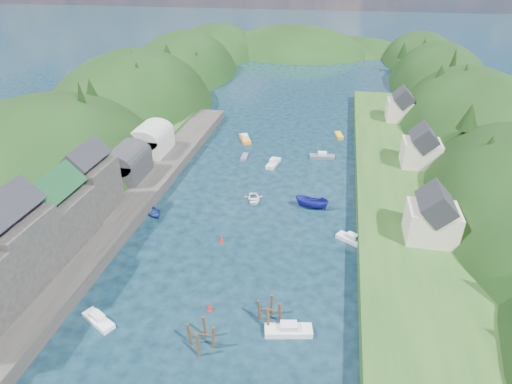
% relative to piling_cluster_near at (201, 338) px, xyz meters
% --- Properties ---
extents(ground, '(600.00, 600.00, 0.00)m').
position_rel_piling_cluster_near_xyz_m(ground, '(0.50, 51.54, -1.31)').
color(ground, black).
rests_on(ground, ground).
extents(hillside_left, '(44.00, 245.56, 52.00)m').
position_rel_piling_cluster_near_xyz_m(hillside_left, '(-44.50, 76.54, -9.34)').
color(hillside_left, black).
rests_on(hillside_left, ground).
extents(hillside_right, '(36.00, 245.56, 48.00)m').
position_rel_piling_cluster_near_xyz_m(hillside_right, '(45.50, 76.54, -8.73)').
color(hillside_right, black).
rests_on(hillside_right, ground).
extents(far_hills, '(103.00, 68.00, 44.00)m').
position_rel_piling_cluster_near_xyz_m(far_hills, '(1.71, 175.54, -12.11)').
color(far_hills, black).
rests_on(far_hills, ground).
extents(hill_trees, '(92.21, 146.10, 12.58)m').
position_rel_piling_cluster_near_xyz_m(hill_trees, '(0.94, 66.75, 9.82)').
color(hill_trees, black).
rests_on(hill_trees, ground).
extents(quay_left, '(12.00, 110.00, 2.00)m').
position_rel_piling_cluster_near_xyz_m(quay_left, '(-23.50, 21.54, -0.31)').
color(quay_left, '#2D2B28').
rests_on(quay_left, ground).
extents(terrace_left_grass, '(12.00, 110.00, 2.50)m').
position_rel_piling_cluster_near_xyz_m(terrace_left_grass, '(-30.50, 21.54, -0.06)').
color(terrace_left_grass, '#234719').
rests_on(terrace_left_grass, ground).
extents(quayside_buildings, '(8.00, 35.84, 12.90)m').
position_rel_piling_cluster_near_xyz_m(quayside_buildings, '(-25.50, 7.93, 5.78)').
color(quayside_buildings, '#2D2B28').
rests_on(quayside_buildings, quay_left).
extents(boat_sheds, '(7.00, 21.00, 7.50)m').
position_rel_piling_cluster_near_xyz_m(boat_sheds, '(-25.50, 40.54, 3.96)').
color(boat_sheds, '#2D2D30').
rests_on(boat_sheds, quay_left).
extents(terrace_right, '(16.00, 120.00, 2.40)m').
position_rel_piling_cluster_near_xyz_m(terrace_right, '(25.50, 41.54, -0.11)').
color(terrace_right, '#234719').
rests_on(terrace_right, ground).
extents(right_bank_cottages, '(9.00, 59.24, 8.41)m').
position_rel_piling_cluster_near_xyz_m(right_bank_cottages, '(28.50, 49.87, 4.53)').
color(right_bank_cottages, beige).
rests_on(right_bank_cottages, terrace_right).
extents(piling_cluster_near, '(3.23, 3.01, 3.76)m').
position_rel_piling_cluster_near_xyz_m(piling_cluster_near, '(0.00, 0.00, 0.00)').
color(piling_cluster_near, '#382314').
rests_on(piling_cluster_near, ground).
extents(piling_cluster_far, '(2.98, 2.80, 3.76)m').
position_rel_piling_cluster_near_xyz_m(piling_cluster_far, '(6.89, 5.14, -0.00)').
color(piling_cluster_far, '#382314').
rests_on(piling_cluster_far, ground).
extents(channel_buoy_near, '(0.70, 0.70, 1.10)m').
position_rel_piling_cluster_near_xyz_m(channel_buoy_near, '(-0.74, 5.60, -0.83)').
color(channel_buoy_near, red).
rests_on(channel_buoy_near, ground).
extents(channel_buoy_far, '(0.70, 0.70, 1.10)m').
position_rel_piling_cluster_near_xyz_m(channel_buoy_far, '(-3.06, 19.91, -0.83)').
color(channel_buoy_far, red).
rests_on(channel_buoy_far, ground).
extents(moored_boats, '(38.04, 88.66, 2.44)m').
position_rel_piling_cluster_near_xyz_m(moored_boats, '(-0.85, 19.33, -0.63)').
color(moored_boats, navy).
rests_on(moored_boats, ground).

